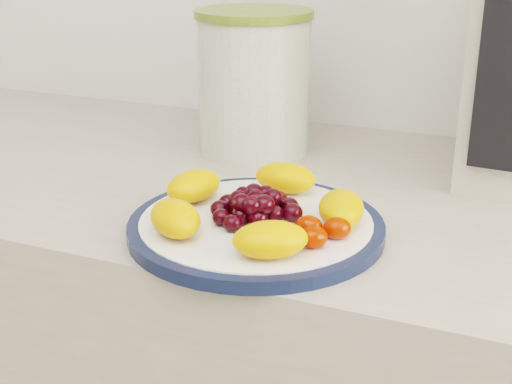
% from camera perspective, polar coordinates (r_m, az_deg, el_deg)
% --- Properties ---
extents(plate_rim, '(0.29, 0.29, 0.01)m').
position_cam_1_polar(plate_rim, '(0.80, 0.00, -2.84)').
color(plate_rim, '#0F1936').
rests_on(plate_rim, counter).
extents(plate_face, '(0.26, 0.26, 0.02)m').
position_cam_1_polar(plate_face, '(0.80, 0.00, -2.77)').
color(plate_face, white).
rests_on(plate_face, counter).
extents(canister, '(0.19, 0.19, 0.20)m').
position_cam_1_polar(canister, '(1.07, -0.16, 8.46)').
color(canister, '#3E590D').
rests_on(canister, counter).
extents(canister_lid, '(0.20, 0.20, 0.01)m').
position_cam_1_polar(canister_lid, '(1.05, -0.16, 14.08)').
color(canister_lid, '#5F6F27').
rests_on(canister_lid, canister).
extents(appliance_panel, '(0.06, 0.02, 0.24)m').
position_cam_1_polar(appliance_panel, '(0.89, 19.13, 9.21)').
color(appliance_panel, black).
rests_on(appliance_panel, appliance_body).
extents(fruit_plate, '(0.25, 0.24, 0.04)m').
position_cam_1_polar(fruit_plate, '(0.79, 0.06, -1.11)').
color(fruit_plate, orange).
rests_on(fruit_plate, plate_face).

